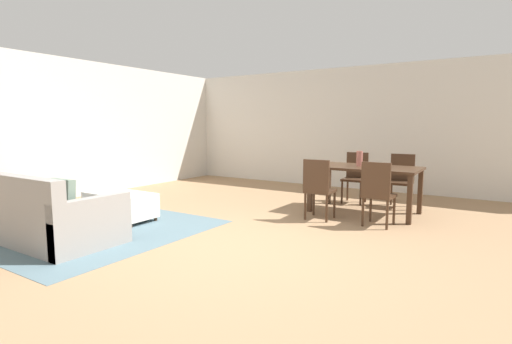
# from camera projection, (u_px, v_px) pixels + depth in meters

# --- Properties ---
(ground_plane) EXTENTS (10.80, 10.80, 0.00)m
(ground_plane) POSITION_uv_depth(u_px,v_px,m) (228.00, 246.00, 4.62)
(ground_plane) COLOR #9E7A56
(wall_back) EXTENTS (9.00, 0.12, 2.70)m
(wall_back) POSITION_uv_depth(u_px,v_px,m) (363.00, 128.00, 8.64)
(wall_back) COLOR silver
(wall_back) RESTS_ON ground_plane
(wall_left) EXTENTS (0.12, 11.00, 2.70)m
(wall_left) POSITION_uv_depth(u_px,v_px,m) (50.00, 129.00, 7.30)
(wall_left) COLOR silver
(wall_left) RESTS_ON ground_plane
(area_rug) EXTENTS (3.00, 2.80, 0.01)m
(area_rug) POSITION_uv_depth(u_px,v_px,m) (87.00, 228.00, 5.45)
(area_rug) COLOR slate
(area_rug) RESTS_ON ground_plane
(couch) EXTENTS (2.13, 0.97, 0.86)m
(couch) POSITION_uv_depth(u_px,v_px,m) (40.00, 216.00, 4.90)
(couch) COLOR gray
(couch) RESTS_ON ground_plane
(ottoman_table) EXTENTS (1.10, 0.56, 0.41)m
(ottoman_table) POSITION_uv_depth(u_px,v_px,m) (120.00, 204.00, 5.90)
(ottoman_table) COLOR silver
(ottoman_table) RESTS_ON ground_plane
(dining_table) EXTENTS (1.68, 0.92, 0.76)m
(dining_table) POSITION_uv_depth(u_px,v_px,m) (365.00, 172.00, 6.32)
(dining_table) COLOR #422B1C
(dining_table) RESTS_ON ground_plane
(dining_chair_near_left) EXTENTS (0.42, 0.42, 0.92)m
(dining_chair_near_left) POSITION_uv_depth(u_px,v_px,m) (318.00, 186.00, 5.85)
(dining_chair_near_left) COLOR #422B1C
(dining_chair_near_left) RESTS_ON ground_plane
(dining_chair_near_right) EXTENTS (0.41, 0.41, 0.92)m
(dining_chair_near_right) POSITION_uv_depth(u_px,v_px,m) (377.00, 190.00, 5.46)
(dining_chair_near_right) COLOR #422B1C
(dining_chair_near_right) RESTS_ON ground_plane
(dining_chair_far_left) EXTENTS (0.42, 0.42, 0.92)m
(dining_chair_far_left) POSITION_uv_depth(u_px,v_px,m) (356.00, 174.00, 7.22)
(dining_chair_far_left) COLOR #422B1C
(dining_chair_far_left) RESTS_ON ground_plane
(dining_chair_far_right) EXTENTS (0.43, 0.43, 0.92)m
(dining_chair_far_right) POSITION_uv_depth(u_px,v_px,m) (401.00, 177.00, 6.82)
(dining_chair_far_right) COLOR #422B1C
(dining_chair_far_right) RESTS_ON ground_plane
(vase_centerpiece) EXTENTS (0.10, 0.10, 0.25)m
(vase_centerpiece) POSITION_uv_depth(u_px,v_px,m) (360.00, 159.00, 6.35)
(vase_centerpiece) COLOR #B26659
(vase_centerpiece) RESTS_ON dining_table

